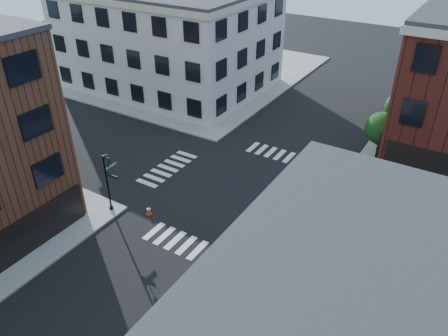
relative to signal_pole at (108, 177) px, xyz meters
The scene contains 8 objects.
ground 9.90m from the signal_pole, 44.81° to the left, with size 120.00×120.00×0.00m, color black.
sidewalk_nw 31.27m from the signal_pole, 117.29° to the left, with size 30.00×30.00×0.15m, color gray.
building_nw 25.92m from the signal_pole, 118.43° to the left, with size 22.00×16.00×11.00m, color beige.
tree_near 21.94m from the signal_pole, 49.38° to the left, with size 2.69×2.69×4.49m.
tree_far 26.78m from the signal_pole, 57.77° to the left, with size 2.43×2.43×4.07m.
signal_pole is the anchor object (origin of this frame).
box_truck 20.17m from the signal_pole, ahead, with size 9.34×3.82×4.13m.
traffic_cone 3.68m from the signal_pole, 21.42° to the left, with size 0.44×0.44×0.69m.
Camera 1 is at (13.47, -24.03, 19.09)m, focal length 35.00 mm.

